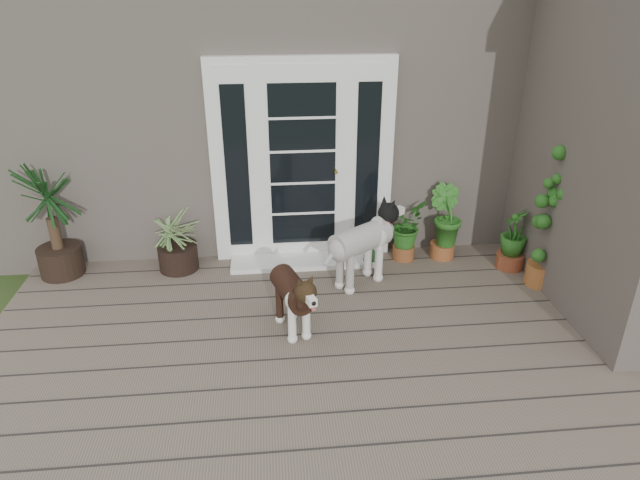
{
  "coord_description": "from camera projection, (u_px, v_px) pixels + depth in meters",
  "views": [
    {
      "loc": [
        -0.57,
        -3.02,
        3.0
      ],
      "look_at": [
        -0.1,
        1.75,
        0.7
      ],
      "focal_mm": 31.54,
      "sensor_mm": 36.0,
      "label": 1
    }
  ],
  "objects": [
    {
      "name": "deck",
      "position": [
        350.0,
        387.0,
        4.39
      ],
      "size": [
        6.2,
        4.6,
        0.12
      ],
      "primitive_type": "cube",
      "color": "#6B5B4C",
      "rests_on": "ground"
    },
    {
      "name": "house_main",
      "position": [
        306.0,
        90.0,
        7.56
      ],
      "size": [
        7.4,
        4.0,
        3.1
      ],
      "primitive_type": "cube",
      "color": "#665E54",
      "rests_on": "ground"
    },
    {
      "name": "door_unit",
      "position": [
        302.0,
        163.0,
        5.86
      ],
      "size": [
        1.9,
        0.14,
        2.15
      ],
      "primitive_type": "cube",
      "color": "white",
      "rests_on": "deck"
    },
    {
      "name": "door_step",
      "position": [
        305.0,
        261.0,
        6.13
      ],
      "size": [
        1.6,
        0.4,
        0.05
      ],
      "primitive_type": "cube",
      "color": "white",
      "rests_on": "deck"
    },
    {
      "name": "brindle_dog",
      "position": [
        292.0,
        300.0,
        4.86
      ],
      "size": [
        0.51,
        0.79,
        0.61
      ],
      "primitive_type": null,
      "rotation": [
        0.0,
        0.0,
        3.44
      ],
      "color": "#331C12",
      "rests_on": "deck"
    },
    {
      "name": "white_dog",
      "position": [
        360.0,
        252.0,
        5.58
      ],
      "size": [
        0.92,
        0.8,
        0.72
      ],
      "primitive_type": null,
      "rotation": [
        0.0,
        0.0,
        -0.96
      ],
      "color": "white",
      "rests_on": "deck"
    },
    {
      "name": "spider_plant",
      "position": [
        176.0,
        237.0,
        5.86
      ],
      "size": [
        0.75,
        0.75,
        0.73
      ],
      "primitive_type": null,
      "rotation": [
        0.0,
        0.0,
        -0.09
      ],
      "color": "#82925A",
      "rests_on": "deck"
    },
    {
      "name": "yucca",
      "position": [
        52.0,
        221.0,
        5.65
      ],
      "size": [
        1.02,
        1.02,
        1.21
      ],
      "primitive_type": null,
      "rotation": [
        0.0,
        0.0,
        -0.25
      ],
      "color": "black",
      "rests_on": "deck"
    },
    {
      "name": "herb_a",
      "position": [
        404.0,
        235.0,
        6.11
      ],
      "size": [
        0.62,
        0.62,
        0.57
      ],
      "primitive_type": "imported",
      "rotation": [
        0.0,
        0.0,
        1.02
      ],
      "color": "#1D6624",
      "rests_on": "deck"
    },
    {
      "name": "herb_b",
      "position": [
        444.0,
        232.0,
        6.14
      ],
      "size": [
        0.57,
        0.57,
        0.61
      ],
      "primitive_type": "imported",
      "rotation": [
        0.0,
        0.0,
        2.26
      ],
      "color": "#195A1E",
      "rests_on": "deck"
    },
    {
      "name": "herb_c",
      "position": [
        512.0,
        245.0,
        5.94
      ],
      "size": [
        0.44,
        0.44,
        0.52
      ],
      "primitive_type": "imported",
      "rotation": [
        0.0,
        0.0,
        4.29
      ],
      "color": "#185518",
      "rests_on": "deck"
    },
    {
      "name": "sapling",
      "position": [
        553.0,
        210.0,
        5.38
      ],
      "size": [
        0.52,
        0.52,
        1.62
      ],
      "primitive_type": null,
      "rotation": [
        0.0,
        0.0,
        -0.11
      ],
      "color": "#214F16",
      "rests_on": "deck"
    },
    {
      "name": "clog_left",
      "position": [
        369.0,
        256.0,
        6.18
      ],
      "size": [
        0.22,
        0.35,
        0.1
      ],
      "primitive_type": null,
      "rotation": [
        0.0,
        0.0,
        -0.22
      ],
      "color": "#163717",
      "rests_on": "deck"
    },
    {
      "name": "clog_right",
      "position": [
        373.0,
        258.0,
        6.15
      ],
      "size": [
        0.14,
        0.28,
        0.08
      ],
      "primitive_type": null,
      "rotation": [
        0.0,
        0.0,
        0.03
      ],
      "color": "#15351A",
      "rests_on": "deck"
    }
  ]
}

